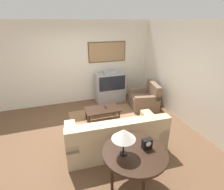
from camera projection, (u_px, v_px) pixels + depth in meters
The scene contains 12 objects.
ground_plane at pixel (92, 134), 4.45m from camera, with size 12.00×12.00×0.00m, color brown.
wall_back at pixel (76, 63), 5.78m from camera, with size 12.00×0.10×2.70m.
wall_right at pixel (185, 73), 4.70m from camera, with size 0.06×12.00×2.70m.
area_rug at pixel (105, 119), 5.14m from camera, with size 2.01×1.46×0.01m.
tv at pixel (110, 87), 6.10m from camera, with size 1.01×0.46×1.10m.
couch at pixel (115, 137), 3.85m from camera, with size 2.17×1.09×0.86m.
armchair at pixel (145, 99), 5.74m from camera, with size 0.97×1.04×0.82m.
coffee_table at pixel (102, 110), 4.91m from camera, with size 0.95×0.56×0.39m.
console_table at pixel (135, 155), 2.78m from camera, with size 1.04×1.04×0.76m.
table_lamp at pixel (124, 134), 2.56m from camera, with size 0.36×0.36×0.45m.
mantel_clock at pixel (147, 144), 2.79m from camera, with size 0.15×0.10×0.17m.
remote at pixel (105, 107), 4.97m from camera, with size 0.05×0.16×0.02m.
Camera 1 is at (-0.70, -3.68, 2.66)m, focal length 28.00 mm.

